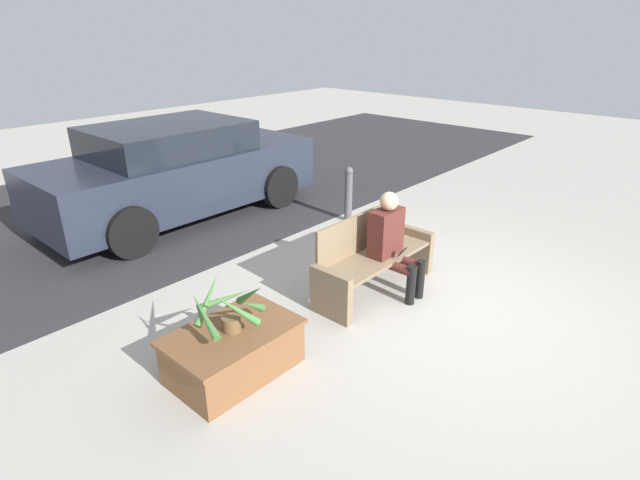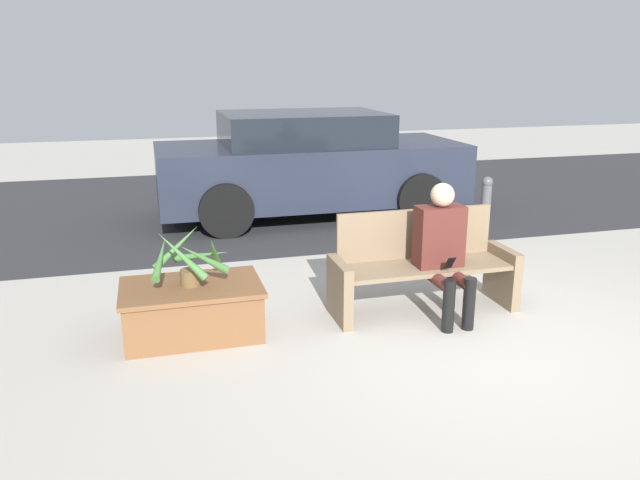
{
  "view_description": "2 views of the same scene",
  "coord_description": "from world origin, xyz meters",
  "px_view_note": "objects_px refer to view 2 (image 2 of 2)",
  "views": [
    {
      "loc": [
        -4.5,
        -2.16,
        2.89
      ],
      "look_at": [
        -0.95,
        1.03,
        0.82
      ],
      "focal_mm": 28.0,
      "sensor_mm": 36.0,
      "label": 1
    },
    {
      "loc": [
        -2.54,
        -4.06,
        2.22
      ],
      "look_at": [
        -1.06,
        1.31,
        0.61
      ],
      "focal_mm": 35.0,
      "sensor_mm": 36.0,
      "label": 2
    }
  ],
  "objects_px": {
    "bench": "(422,266)",
    "bollard_post": "(485,211)",
    "parked_car": "(309,164)",
    "potted_plant": "(190,259)",
    "person_seated": "(443,245)",
    "planter_box": "(192,308)"
  },
  "relations": [
    {
      "from": "bench",
      "to": "parked_car",
      "type": "relative_size",
      "value": 0.39
    },
    {
      "from": "bollard_post",
      "to": "bench",
      "type": "bearing_deg",
      "value": -134.12
    },
    {
      "from": "planter_box",
      "to": "potted_plant",
      "type": "bearing_deg",
      "value": 68.84
    },
    {
      "from": "planter_box",
      "to": "potted_plant",
      "type": "relative_size",
      "value": 1.65
    },
    {
      "from": "bench",
      "to": "bollard_post",
      "type": "relative_size",
      "value": 1.92
    },
    {
      "from": "person_seated",
      "to": "bollard_post",
      "type": "bearing_deg",
      "value": 51.0
    },
    {
      "from": "bench",
      "to": "parked_car",
      "type": "xyz_separation_m",
      "value": [
        -0.08,
        3.8,
        0.34
      ]
    },
    {
      "from": "bench",
      "to": "parked_car",
      "type": "bearing_deg",
      "value": 91.22
    },
    {
      "from": "parked_car",
      "to": "bollard_post",
      "type": "height_order",
      "value": "parked_car"
    },
    {
      "from": "parked_car",
      "to": "planter_box",
      "type": "bearing_deg",
      "value": -117.55
    },
    {
      "from": "parked_car",
      "to": "bollard_post",
      "type": "bearing_deg",
      "value": -52.86
    },
    {
      "from": "bench",
      "to": "planter_box",
      "type": "relative_size",
      "value": 1.48
    },
    {
      "from": "person_seated",
      "to": "bench",
      "type": "bearing_deg",
      "value": 119.91
    },
    {
      "from": "bench",
      "to": "bollard_post",
      "type": "bearing_deg",
      "value": 45.88
    },
    {
      "from": "parked_car",
      "to": "bench",
      "type": "bearing_deg",
      "value": -88.78
    },
    {
      "from": "bench",
      "to": "potted_plant",
      "type": "distance_m",
      "value": 2.08
    },
    {
      "from": "bench",
      "to": "bollard_post",
      "type": "xyz_separation_m",
      "value": [
        1.57,
        1.62,
        0.05
      ]
    },
    {
      "from": "person_seated",
      "to": "planter_box",
      "type": "bearing_deg",
      "value": 175.64
    },
    {
      "from": "parked_car",
      "to": "bollard_post",
      "type": "relative_size",
      "value": 4.97
    },
    {
      "from": "bench",
      "to": "planter_box",
      "type": "height_order",
      "value": "bench"
    },
    {
      "from": "bench",
      "to": "person_seated",
      "type": "bearing_deg",
      "value": -60.09
    },
    {
      "from": "planter_box",
      "to": "bollard_post",
      "type": "xyz_separation_m",
      "value": [
        3.64,
        1.64,
        0.22
      ]
    }
  ]
}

